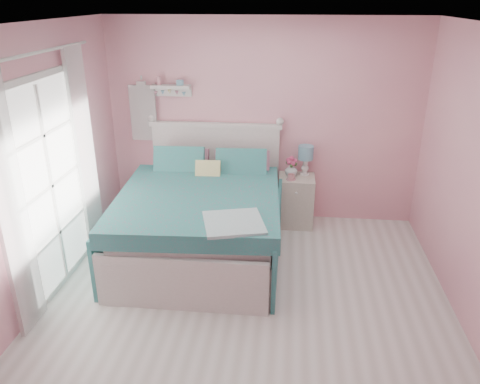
% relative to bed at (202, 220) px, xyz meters
% --- Properties ---
extents(floor, '(4.50, 4.50, 0.00)m').
position_rel_bed_xyz_m(floor, '(0.61, -1.13, -0.42)').
color(floor, beige).
rests_on(floor, ground).
extents(room_shell, '(4.50, 4.50, 4.50)m').
position_rel_bed_xyz_m(room_shell, '(0.61, -1.13, 1.16)').
color(room_shell, pink).
rests_on(room_shell, floor).
extents(bed, '(1.85, 2.27, 1.29)m').
position_rel_bed_xyz_m(bed, '(0.00, 0.00, 0.00)').
color(bed, silver).
rests_on(bed, floor).
extents(nightstand, '(0.46, 0.45, 0.66)m').
position_rel_bed_xyz_m(nightstand, '(1.08, 0.87, -0.09)').
color(nightstand, beige).
rests_on(nightstand, floor).
extents(table_lamp, '(0.19, 0.19, 0.39)m').
position_rel_bed_xyz_m(table_lamp, '(1.18, 0.98, 0.51)').
color(table_lamp, white).
rests_on(table_lamp, nightstand).
extents(vase, '(0.17, 0.17, 0.17)m').
position_rel_bed_xyz_m(vase, '(1.00, 0.91, 0.32)').
color(vase, silver).
rests_on(vase, nightstand).
extents(teacup, '(0.12, 0.12, 0.07)m').
position_rel_bed_xyz_m(teacup, '(1.00, 0.77, 0.28)').
color(teacup, pink).
rests_on(teacup, nightstand).
extents(roses, '(0.14, 0.11, 0.12)m').
position_rel_bed_xyz_m(roses, '(1.00, 0.90, 0.44)').
color(roses, '#DB4A7D').
rests_on(roses, vase).
extents(wall_shelf, '(0.50, 0.15, 0.25)m').
position_rel_bed_xyz_m(wall_shelf, '(-0.55, 1.06, 1.31)').
color(wall_shelf, silver).
rests_on(wall_shelf, room_shell).
extents(hanging_dress, '(0.34, 0.03, 0.72)m').
position_rel_bed_xyz_m(hanging_dress, '(-0.94, 1.05, 0.98)').
color(hanging_dress, white).
rests_on(hanging_dress, room_shell).
extents(french_door, '(0.04, 1.32, 2.16)m').
position_rel_bed_xyz_m(french_door, '(-1.36, -0.73, 0.65)').
color(french_door, silver).
rests_on(french_door, floor).
extents(curtain_near, '(0.04, 0.40, 2.32)m').
position_rel_bed_xyz_m(curtain_near, '(-1.31, -1.48, 0.76)').
color(curtain_near, white).
rests_on(curtain_near, floor).
extents(curtain_far, '(0.04, 0.40, 2.32)m').
position_rel_bed_xyz_m(curtain_far, '(-1.31, 0.01, 0.76)').
color(curtain_far, white).
rests_on(curtain_far, floor).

